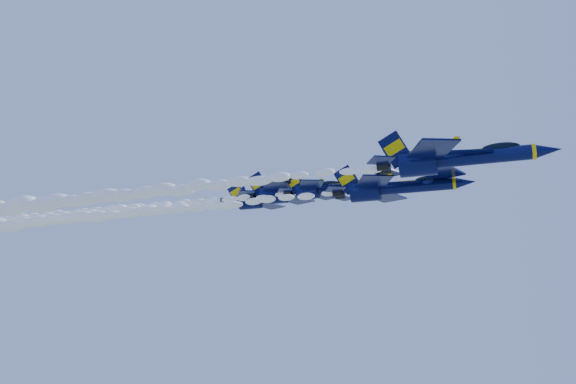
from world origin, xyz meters
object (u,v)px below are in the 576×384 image
(jet_second, at_px, (393,188))
(jet_fifth, at_px, (269,199))
(jet_lead, at_px, (453,159))
(jet_third, at_px, (328,189))
(jet_fourth, at_px, (297,192))

(jet_second, xyz_separation_m, jet_fifth, (-24.32, 18.41, 4.69))
(jet_second, bearing_deg, jet_lead, -44.67)
(jet_second, relative_size, jet_third, 1.21)
(jet_fifth, bearing_deg, jet_lead, -39.17)
(jet_lead, xyz_separation_m, jet_fifth, (-32.37, 26.37, 4.01))
(jet_lead, distance_m, jet_fourth, 30.41)
(jet_lead, height_order, jet_fourth, jet_fourth)
(jet_fourth, bearing_deg, jet_second, -31.52)
(jet_second, relative_size, jet_fifth, 1.00)
(jet_third, bearing_deg, jet_fifth, 137.66)
(jet_third, relative_size, jet_fourth, 0.78)
(jet_lead, xyz_separation_m, jet_second, (-8.05, 7.96, -0.69))
(jet_lead, height_order, jet_fifth, jet_fifth)
(jet_lead, height_order, jet_third, jet_third)
(jet_fifth, bearing_deg, jet_third, -42.34)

